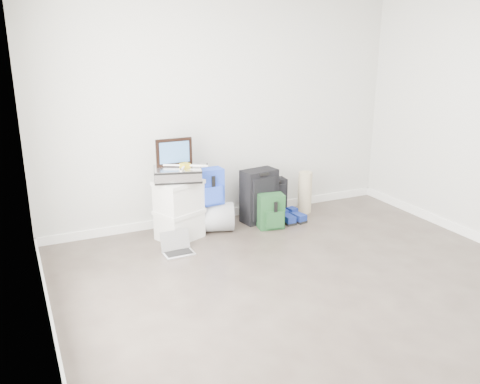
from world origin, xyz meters
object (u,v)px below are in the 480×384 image
boxes_stack (179,209)px  laptop (177,248)px  large_suitcase (259,196)px  briefcase (178,174)px  duffel_bag (210,217)px  carry_on (273,198)px

boxes_stack → laptop: size_ratio=2.13×
large_suitcase → laptop: (-1.21, -0.47, -0.27)m
briefcase → laptop: 0.81m
laptop → boxes_stack: bearing=66.5°
duffel_bag → large_suitcase: size_ratio=0.84×
boxes_stack → briefcase: bearing=157.4°
boxes_stack → briefcase: briefcase is taller
boxes_stack → large_suitcase: (1.06, 0.10, -0.01)m
duffel_bag → large_suitcase: large_suitcase is taller
large_suitcase → laptop: size_ratio=2.05×
briefcase → duffel_bag: 0.70m
large_suitcase → boxes_stack: bearing=176.5°
large_suitcase → carry_on: large_suitcase is taller
duffel_bag → carry_on: size_ratio=1.12×
briefcase → duffel_bag: briefcase is taller
large_suitcase → carry_on: 0.26m
duffel_bag → large_suitcase: 0.69m
duffel_bag → laptop: bearing=-122.8°
carry_on → laptop: 1.56m
large_suitcase → carry_on: bearing=9.6°
briefcase → large_suitcase: 1.14m
briefcase → laptop: bearing=-97.1°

